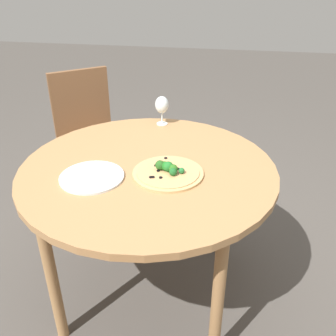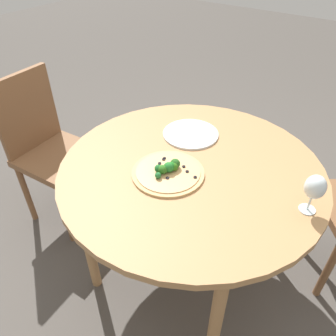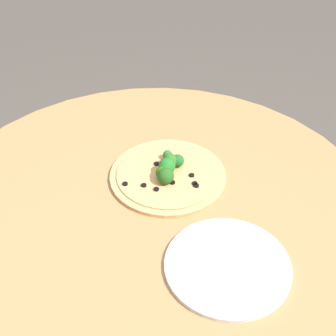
{
  "view_description": "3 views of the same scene",
  "coord_description": "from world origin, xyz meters",
  "px_view_note": "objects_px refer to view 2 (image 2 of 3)",
  "views": [
    {
      "loc": [
        -0.33,
        1.39,
        1.54
      ],
      "look_at": [
        -0.1,
        0.05,
        0.77
      ],
      "focal_mm": 40.0,
      "sensor_mm": 36.0,
      "label": 1
    },
    {
      "loc": [
        -0.95,
        -0.55,
        1.6
      ],
      "look_at": [
        -0.1,
        0.05,
        0.77
      ],
      "focal_mm": 35.0,
      "sensor_mm": 36.0,
      "label": 2
    },
    {
      "loc": [
        0.81,
        -0.08,
        1.53
      ],
      "look_at": [
        -0.1,
        0.05,
        0.77
      ],
      "focal_mm": 50.0,
      "sensor_mm": 36.0,
      "label": 3
    }
  ],
  "objects_px": {
    "chair_2": "(49,146)",
    "plate_near": "(191,134)",
    "pizza": "(168,171)",
    "wine_glass": "(315,188)"
  },
  "relations": [
    {
      "from": "pizza",
      "to": "plate_near",
      "type": "height_order",
      "value": "pizza"
    },
    {
      "from": "wine_glass",
      "to": "plate_near",
      "type": "bearing_deg",
      "value": 73.48
    },
    {
      "from": "pizza",
      "to": "plate_near",
      "type": "distance_m",
      "value": 0.32
    },
    {
      "from": "chair_2",
      "to": "pizza",
      "type": "relative_size",
      "value": 3.08
    },
    {
      "from": "chair_2",
      "to": "wine_glass",
      "type": "bearing_deg",
      "value": -90.31
    },
    {
      "from": "chair_2",
      "to": "plate_near",
      "type": "height_order",
      "value": "chair_2"
    },
    {
      "from": "chair_2",
      "to": "wine_glass",
      "type": "relative_size",
      "value": 5.9
    },
    {
      "from": "pizza",
      "to": "wine_glass",
      "type": "xyz_separation_m",
      "value": [
        0.12,
        -0.53,
        0.09
      ]
    },
    {
      "from": "chair_2",
      "to": "plate_near",
      "type": "distance_m",
      "value": 0.88
    },
    {
      "from": "wine_glass",
      "to": "chair_2",
      "type": "bearing_deg",
      "value": 93.68
    }
  ]
}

